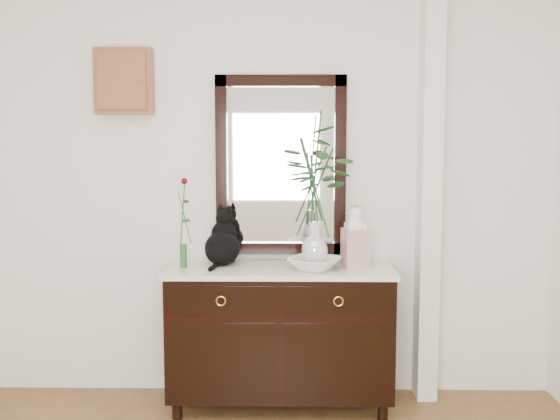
{
  "coord_description": "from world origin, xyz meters",
  "views": [
    {
      "loc": [
        0.15,
        -2.07,
        1.6
      ],
      "look_at": [
        0.1,
        1.63,
        1.2
      ],
      "focal_mm": 42.0,
      "sensor_mm": 36.0,
      "label": 1
    }
  ],
  "objects_px": {
    "sideboard": "(280,329)",
    "ginger_jar": "(355,236)",
    "cat": "(222,237)",
    "lotus_bowl": "(315,264)"
  },
  "relations": [
    {
      "from": "sideboard",
      "to": "ginger_jar",
      "type": "xyz_separation_m",
      "value": [
        0.44,
        -0.0,
        0.56
      ]
    },
    {
      "from": "sideboard",
      "to": "ginger_jar",
      "type": "bearing_deg",
      "value": -0.61
    },
    {
      "from": "sideboard",
      "to": "lotus_bowl",
      "type": "distance_m",
      "value": 0.46
    },
    {
      "from": "lotus_bowl",
      "to": "ginger_jar",
      "type": "height_order",
      "value": "ginger_jar"
    },
    {
      "from": "sideboard",
      "to": "cat",
      "type": "height_order",
      "value": "cat"
    },
    {
      "from": "cat",
      "to": "lotus_bowl",
      "type": "xyz_separation_m",
      "value": [
        0.55,
        -0.15,
        -0.13
      ]
    },
    {
      "from": "lotus_bowl",
      "to": "ginger_jar",
      "type": "bearing_deg",
      "value": 16.73
    },
    {
      "from": "cat",
      "to": "ginger_jar",
      "type": "bearing_deg",
      "value": 2.45
    },
    {
      "from": "sideboard",
      "to": "ginger_jar",
      "type": "relative_size",
      "value": 3.59
    },
    {
      "from": "sideboard",
      "to": "lotus_bowl",
      "type": "relative_size",
      "value": 4.55
    }
  ]
}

